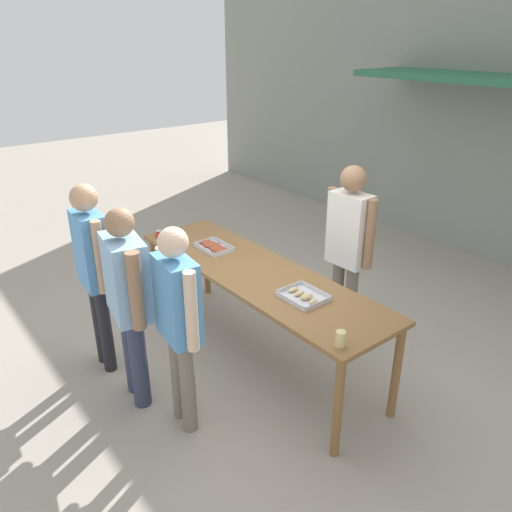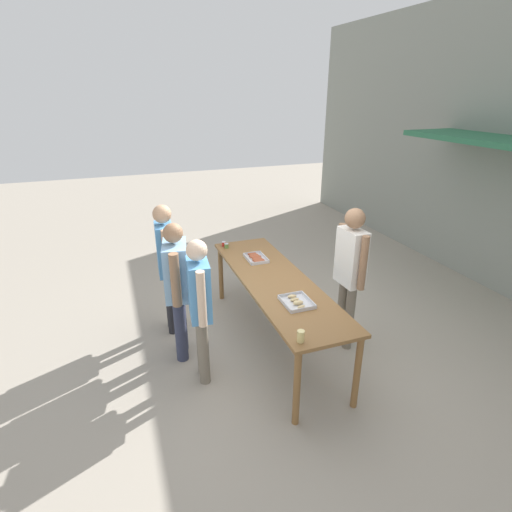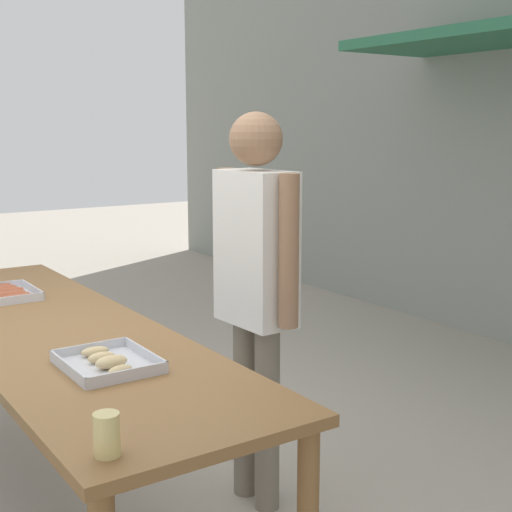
# 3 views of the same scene
# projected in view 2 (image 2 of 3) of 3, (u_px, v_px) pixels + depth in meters

# --- Properties ---
(ground_plane) EXTENTS (24.00, 24.00, 0.00)m
(ground_plane) POSITION_uv_depth(u_px,v_px,m) (274.00, 341.00, 5.27)
(ground_plane) COLOR #A39989
(serving_table) EXTENTS (2.86, 0.80, 0.91)m
(serving_table) POSITION_uv_depth(u_px,v_px,m) (275.00, 286.00, 4.95)
(serving_table) COLOR brown
(serving_table) RESTS_ON ground
(food_tray_sausages) EXTENTS (0.37, 0.26, 0.04)m
(food_tray_sausages) POSITION_uv_depth(u_px,v_px,m) (256.00, 258.00, 5.48)
(food_tray_sausages) COLOR silver
(food_tray_sausages) RESTS_ON serving_table
(food_tray_buns) EXTENTS (0.36, 0.30, 0.06)m
(food_tray_buns) POSITION_uv_depth(u_px,v_px,m) (297.00, 302.00, 4.35)
(food_tray_buns) COLOR silver
(food_tray_buns) RESTS_ON serving_table
(condiment_jar_mustard) EXTENTS (0.06, 0.06, 0.07)m
(condiment_jar_mustard) POSITION_uv_depth(u_px,v_px,m) (224.00, 244.00, 5.94)
(condiment_jar_mustard) COLOR #B22319
(condiment_jar_mustard) RESTS_ON serving_table
(condiment_jar_ketchup) EXTENTS (0.06, 0.06, 0.07)m
(condiment_jar_ketchup) POSITION_uv_depth(u_px,v_px,m) (227.00, 246.00, 5.87)
(condiment_jar_ketchup) COLOR #567A38
(condiment_jar_ketchup) RESTS_ON serving_table
(beer_cup) EXTENTS (0.07, 0.07, 0.12)m
(beer_cup) POSITION_uv_depth(u_px,v_px,m) (301.00, 336.00, 3.68)
(beer_cup) COLOR #DBC67A
(beer_cup) RESTS_ON serving_table
(person_server_behind_table) EXTENTS (0.56, 0.24, 1.83)m
(person_server_behind_table) POSITION_uv_depth(u_px,v_px,m) (350.00, 266.00, 4.79)
(person_server_behind_table) COLOR #756B5B
(person_server_behind_table) RESTS_ON ground
(person_customer_holding_hotdog) EXTENTS (0.56, 0.24, 1.77)m
(person_customer_holding_hotdog) POSITION_uv_depth(u_px,v_px,m) (166.00, 258.00, 5.12)
(person_customer_holding_hotdog) COLOR #232328
(person_customer_holding_hotdog) RESTS_ON ground
(person_customer_with_cup) EXTENTS (0.57, 0.26, 1.68)m
(person_customer_with_cup) POSITION_uv_depth(u_px,v_px,m) (200.00, 300.00, 4.23)
(person_customer_with_cup) COLOR #756B5B
(person_customer_with_cup) RESTS_ON ground
(person_customer_waiting_in_line) EXTENTS (0.68, 0.35, 1.72)m
(person_customer_waiting_in_line) POSITION_uv_depth(u_px,v_px,m) (177.00, 281.00, 4.63)
(person_customer_waiting_in_line) COLOR #333851
(person_customer_waiting_in_line) RESTS_ON ground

